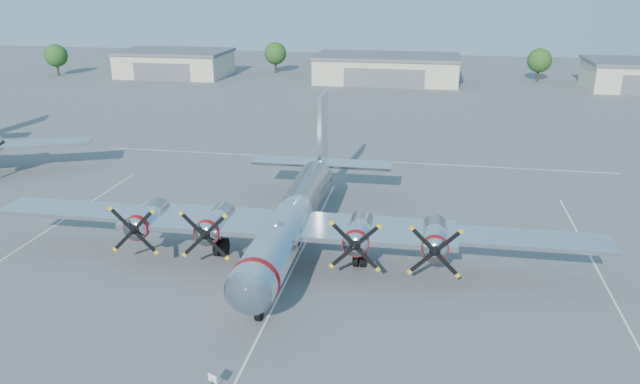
% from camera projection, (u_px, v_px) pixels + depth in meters
% --- Properties ---
extents(ground, '(260.00, 260.00, 0.00)m').
position_uv_depth(ground, '(304.00, 247.00, 49.46)').
color(ground, '#5B5B5E').
rests_on(ground, ground).
extents(parking_lines, '(60.00, 50.08, 0.01)m').
position_uv_depth(parking_lines, '(299.00, 256.00, 47.83)').
color(parking_lines, silver).
rests_on(parking_lines, ground).
extents(hangar_west, '(22.60, 14.60, 5.40)m').
position_uv_depth(hangar_west, '(175.00, 63.00, 132.33)').
color(hangar_west, beige).
rests_on(hangar_west, ground).
extents(hangar_center, '(28.60, 14.60, 5.40)m').
position_uv_depth(hangar_center, '(387.00, 68.00, 124.71)').
color(hangar_center, beige).
rests_on(hangar_center, ground).
extents(tree_far_west, '(4.80, 4.80, 6.64)m').
position_uv_depth(tree_far_west, '(56.00, 56.00, 132.38)').
color(tree_far_west, '#382619').
rests_on(tree_far_west, ground).
extents(tree_west, '(4.80, 4.80, 6.64)m').
position_uv_depth(tree_west, '(275.00, 53.00, 135.91)').
color(tree_west, '#382619').
rests_on(tree_west, ground).
extents(tree_east, '(4.80, 4.80, 6.64)m').
position_uv_depth(tree_east, '(539.00, 60.00, 124.74)').
color(tree_east, '#382619').
rests_on(tree_east, ground).
extents(main_bomber_b29, '(45.50, 31.33, 10.00)m').
position_uv_depth(main_bomber_b29, '(295.00, 250.00, 48.84)').
color(main_bomber_b29, silver).
rests_on(main_bomber_b29, ground).
extents(info_placard, '(0.54, 0.26, 1.09)m').
position_uv_depth(info_placard, '(213.00, 380.00, 31.90)').
color(info_placard, black).
rests_on(info_placard, ground).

